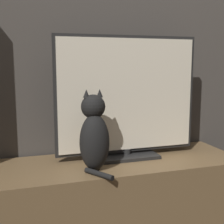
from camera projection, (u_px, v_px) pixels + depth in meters
name	position (u px, v px, depth m)	size (l,w,h in m)	color
wall_back	(108.00, 26.00, 2.03)	(4.80, 0.05, 2.60)	#47423D
tv_stand	(122.00, 198.00, 1.92)	(1.43, 0.51, 0.48)	brown
tv	(127.00, 99.00, 1.90)	(0.89, 0.22, 0.74)	black
cat	(94.00, 135.00, 1.69)	(0.17, 0.29, 0.44)	black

